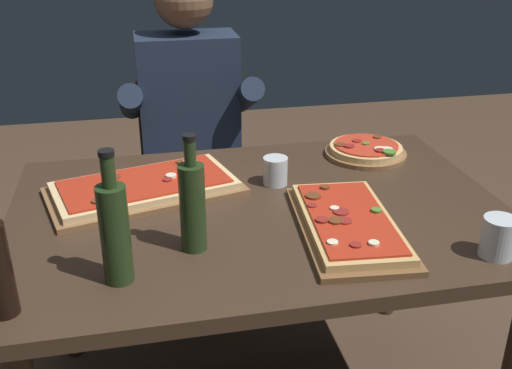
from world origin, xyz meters
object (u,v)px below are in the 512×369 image
(tumbler_near_camera, at_px, (275,171))
(tumbler_far_side, at_px, (498,240))
(wine_bottle_dark, at_px, (115,230))
(seated_diner, at_px, (191,126))
(dining_table, at_px, (259,237))
(pizza_round_far, at_px, (366,150))
(vinegar_bottle_green, at_px, (192,204))
(pizza_rectangular_left, at_px, (348,223))
(diner_chair, at_px, (191,174))
(pizza_rectangular_front, at_px, (145,188))

(tumbler_near_camera, bearing_deg, tumbler_far_side, -50.46)
(wine_bottle_dark, relative_size, seated_diner, 0.24)
(dining_table, bearing_deg, pizza_round_far, 35.33)
(wine_bottle_dark, distance_m, vinegar_bottle_green, 0.21)
(pizza_rectangular_left, relative_size, pizza_round_far, 1.82)
(tumbler_far_side, distance_m, diner_chair, 1.41)
(pizza_rectangular_left, relative_size, tumbler_near_camera, 5.84)
(pizza_rectangular_left, bearing_deg, pizza_rectangular_front, 146.93)
(pizza_rectangular_front, bearing_deg, pizza_rectangular_left, -33.07)
(vinegar_bottle_green, relative_size, tumbler_near_camera, 3.46)
(wine_bottle_dark, distance_m, tumbler_far_side, 0.91)
(vinegar_bottle_green, bearing_deg, tumbler_near_camera, 49.31)
(pizza_rectangular_front, relative_size, seated_diner, 0.46)
(wine_bottle_dark, relative_size, vinegar_bottle_green, 1.06)
(pizza_rectangular_front, relative_size, diner_chair, 0.71)
(dining_table, distance_m, pizza_round_far, 0.55)
(wine_bottle_dark, xyz_separation_m, seated_diner, (0.27, 1.03, -0.13))
(wine_bottle_dark, bearing_deg, pizza_round_far, 36.04)
(tumbler_far_side, distance_m, seated_diner, 1.27)
(tumbler_near_camera, relative_size, tumbler_far_side, 0.85)
(dining_table, xyz_separation_m, diner_chair, (-0.12, 0.86, -0.16))
(seated_diner, bearing_deg, vinegar_bottle_green, -95.49)
(diner_chair, xyz_separation_m, seated_diner, (0.00, -0.12, 0.26))
(tumbler_near_camera, bearing_deg, pizza_rectangular_front, 178.50)
(pizza_round_far, bearing_deg, pizza_rectangular_left, -116.12)
(wine_bottle_dark, height_order, tumbler_far_side, wine_bottle_dark)
(diner_chair, bearing_deg, tumbler_near_camera, -74.23)
(pizza_rectangular_front, xyz_separation_m, wine_bottle_dark, (-0.07, -0.45, 0.11))
(pizza_rectangular_left, bearing_deg, tumbler_near_camera, 110.22)
(tumbler_near_camera, bearing_deg, seated_diner, 108.79)
(seated_diner, bearing_deg, pizza_round_far, -37.11)
(vinegar_bottle_green, distance_m, seated_diner, 0.93)
(pizza_rectangular_left, distance_m, pizza_round_far, 0.54)
(wine_bottle_dark, bearing_deg, vinegar_bottle_green, 30.22)
(pizza_round_far, height_order, tumbler_far_side, tumbler_far_side)
(pizza_rectangular_front, height_order, pizza_rectangular_left, same)
(pizza_round_far, height_order, vinegar_bottle_green, vinegar_bottle_green)
(pizza_round_far, relative_size, seated_diner, 0.21)
(pizza_rectangular_front, xyz_separation_m, pizza_round_far, (0.76, 0.15, 0.00))
(pizza_rectangular_left, bearing_deg, wine_bottle_dark, -168.94)
(wine_bottle_dark, height_order, diner_chair, wine_bottle_dark)
(tumbler_near_camera, bearing_deg, pizza_round_far, 24.38)
(tumbler_near_camera, xyz_separation_m, tumbler_far_side, (0.43, -0.52, 0.00))
(pizza_round_far, height_order, tumbler_near_camera, tumbler_near_camera)
(pizza_rectangular_front, relative_size, tumbler_near_camera, 7.08)
(diner_chair, relative_size, seated_diner, 0.65)
(dining_table, xyz_separation_m, seated_diner, (-0.12, 0.74, 0.10))
(wine_bottle_dark, bearing_deg, tumbler_far_side, -5.07)
(pizza_round_far, bearing_deg, tumbler_near_camera, -155.62)
(pizza_rectangular_front, distance_m, wine_bottle_dark, 0.47)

